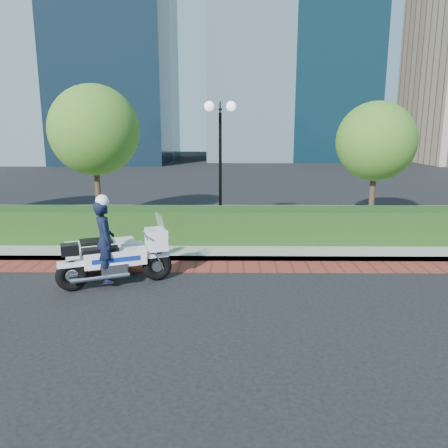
{
  "coord_description": "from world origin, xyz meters",
  "views": [
    {
      "loc": [
        1.27,
        -9.27,
        3.49
      ],
      "look_at": [
        1.15,
        2.13,
        1.0
      ],
      "focal_mm": 35.0,
      "sensor_mm": 36.0,
      "label": 1
    }
  ],
  "objects_px": {
    "lamppost": "(220,145)",
    "tree_b": "(94,130)",
    "tree_c": "(376,142)",
    "police_motorcycle": "(108,251)"
  },
  "relations": [
    {
      "from": "lamppost",
      "to": "tree_b",
      "type": "xyz_separation_m",
      "value": [
        -4.5,
        1.3,
        0.48
      ]
    },
    {
      "from": "lamppost",
      "to": "police_motorcycle",
      "type": "xyz_separation_m",
      "value": [
        -2.51,
        -4.78,
        -2.24
      ]
    },
    {
      "from": "tree_c",
      "to": "lamppost",
      "type": "bearing_deg",
      "value": -166.7
    },
    {
      "from": "lamppost",
      "to": "tree_c",
      "type": "bearing_deg",
      "value": 13.3
    },
    {
      "from": "tree_b",
      "to": "tree_c",
      "type": "bearing_deg",
      "value": -0.0
    },
    {
      "from": "lamppost",
      "to": "tree_b",
      "type": "relative_size",
      "value": 0.86
    },
    {
      "from": "lamppost",
      "to": "tree_c",
      "type": "height_order",
      "value": "tree_c"
    },
    {
      "from": "tree_c",
      "to": "police_motorcycle",
      "type": "xyz_separation_m",
      "value": [
        -8.01,
        -6.08,
        -2.33
      ]
    },
    {
      "from": "lamppost",
      "to": "tree_b",
      "type": "height_order",
      "value": "tree_b"
    },
    {
      "from": "tree_b",
      "to": "tree_c",
      "type": "xyz_separation_m",
      "value": [
        10.0,
        -0.0,
        -0.39
      ]
    }
  ]
}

